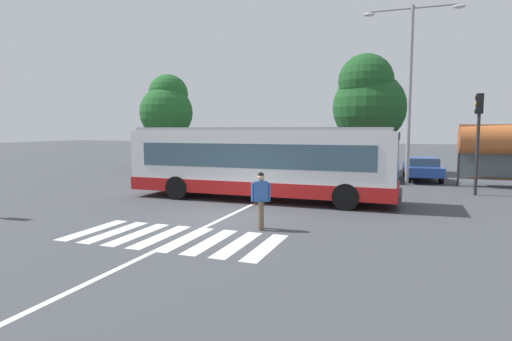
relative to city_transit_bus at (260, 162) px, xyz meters
name	(u,v)px	position (x,y,z in m)	size (l,w,h in m)	color
ground_plane	(222,218)	(0.05, -3.99, -1.59)	(160.00, 160.00, 0.00)	#424449
city_transit_bus	(260,162)	(0.00, 0.00, 0.00)	(11.30, 2.68, 3.06)	black
pedestrian_crossing_street	(261,197)	(1.79, -5.03, -0.62)	(0.54, 0.40, 1.72)	brown
parked_car_charcoal	(212,162)	(-6.79, 9.30, -0.82)	(2.03, 4.58, 1.35)	black
parked_car_silver	(249,163)	(-4.11, 9.44, -0.82)	(2.17, 4.63, 1.35)	black
parked_car_white	(286,164)	(-1.40, 8.92, -0.82)	(2.10, 4.61, 1.35)	black
parked_car_black	(328,165)	(1.25, 9.12, -0.82)	(1.96, 4.54, 1.35)	black
parked_car_red	(376,167)	(4.11, 9.04, -0.82)	(2.18, 4.63, 1.35)	black
parked_car_blue	(422,167)	(6.65, 9.64, -0.82)	(2.22, 4.65, 1.35)	black
traffic_light_far_corner	(478,127)	(8.77, 4.50, 1.49)	(0.33, 0.32, 4.57)	#28282B
bus_stop_shelter	(507,140)	(10.55, 7.84, 0.83)	(4.46, 1.54, 3.25)	#28282B
twin_arm_street_lamp	(410,76)	(5.82, 7.27, 4.20)	(5.00, 0.32, 9.40)	#939399
background_tree_left	(167,107)	(-12.28, 12.52, 3.15)	(4.17, 4.17, 7.33)	brown
background_tree_right	(368,100)	(3.14, 13.45, 3.40)	(5.01, 5.01, 8.10)	brown
crosswalk_painted_stripes	(173,238)	(-0.15, -6.81, -1.58)	(5.85, 2.65, 0.01)	silver
lane_center_line	(245,208)	(0.09, -1.99, -1.58)	(0.16, 24.00, 0.01)	silver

